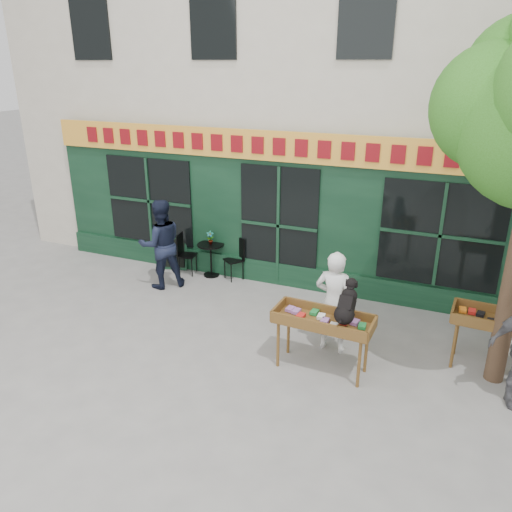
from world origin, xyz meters
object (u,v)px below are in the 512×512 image
(woman, at_px, (334,302))
(bistro_table, at_px, (211,253))
(dog, at_px, (347,301))
(book_cart_right, at_px, (505,325))
(man_left, at_px, (161,244))
(book_cart_center, at_px, (323,323))

(woman, height_order, bistro_table, woman)
(bistro_table, bearing_deg, woman, -30.88)
(dog, height_order, book_cart_right, dog)
(dog, relative_size, man_left, 0.31)
(book_cart_right, xyz_separation_m, man_left, (-6.60, 0.72, 0.14))
(book_cart_center, distance_m, bistro_table, 4.26)
(dog, xyz_separation_m, book_cart_right, (2.22, 1.07, -0.47))
(book_cart_center, height_order, woman, woman)
(book_cart_right, height_order, bistro_table, book_cart_right)
(man_left, bearing_deg, woman, 120.67)
(woman, bearing_deg, man_left, -12.49)
(dog, distance_m, book_cart_right, 2.51)
(book_cart_center, bearing_deg, bistro_table, 144.24)
(book_cart_center, distance_m, book_cart_right, 2.76)
(book_cart_center, height_order, dog, dog)
(book_cart_center, height_order, bistro_table, book_cart_center)
(book_cart_right, relative_size, man_left, 0.79)
(dog, relative_size, book_cart_right, 0.39)
(book_cart_center, relative_size, bistro_table, 2.01)
(woman, distance_m, man_left, 4.18)
(dog, relative_size, bistro_table, 0.79)
(woman, bearing_deg, bistro_table, -28.21)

